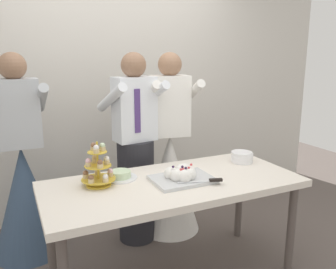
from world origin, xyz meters
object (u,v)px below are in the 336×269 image
at_px(dessert_table, 173,191).
at_px(plate_stack, 242,157).
at_px(round_cake, 120,175).
at_px(person_groom, 136,160).
at_px(person_bride, 170,170).
at_px(person_guest, 24,187).
at_px(cupcake_stand, 98,169).
at_px(main_cake_tray, 182,175).

bearing_deg(dessert_table, plate_stack, 11.96).
distance_m(round_cake, person_groom, 0.55).
bearing_deg(person_bride, dessert_table, -113.47).
xyz_separation_m(person_bride, person_guest, (-1.25, 0.14, 0.00)).
height_order(cupcake_stand, main_cake_tray, cupcake_stand).
bearing_deg(person_bride, round_cake, -141.10).
xyz_separation_m(person_groom, person_bride, (0.35, 0.04, -0.16)).
height_order(person_groom, person_guest, same).
xyz_separation_m(plate_stack, person_bride, (-0.39, 0.57, -0.24)).
height_order(cupcake_stand, person_guest, person_guest).
bearing_deg(person_guest, round_cake, -46.29).
distance_m(main_cake_tray, person_guest, 1.35).
height_order(person_bride, person_guest, same).
distance_m(dessert_table, person_guest, 1.28).
bearing_deg(main_cake_tray, plate_stack, 15.38).
relative_size(round_cake, person_groom, 0.14).
distance_m(cupcake_stand, person_bride, 1.04).
bearing_deg(round_cake, person_groom, 58.85).
distance_m(main_cake_tray, round_cake, 0.44).
xyz_separation_m(dessert_table, plate_stack, (0.70, 0.15, 0.12)).
xyz_separation_m(dessert_table, person_guest, (-0.94, 0.85, -0.12)).
height_order(dessert_table, cupcake_stand, cupcake_stand).
distance_m(dessert_table, main_cake_tray, 0.13).
relative_size(main_cake_tray, person_guest, 0.26).
distance_m(main_cake_tray, person_bride, 0.82).
bearing_deg(plate_stack, main_cake_tray, -164.62).
bearing_deg(person_guest, person_groom, -11.28).
height_order(plate_stack, person_bride, person_bride).
distance_m(round_cake, person_guest, 0.92).
distance_m(cupcake_stand, plate_stack, 1.20).
bearing_deg(dessert_table, person_guest, 137.83).
bearing_deg(cupcake_stand, main_cake_tray, -17.09).
height_order(main_cake_tray, round_cake, main_cake_tray).
xyz_separation_m(dessert_table, main_cake_tray, (0.05, -0.03, 0.12)).
xyz_separation_m(round_cake, person_bride, (0.63, 0.51, -0.22)).
relative_size(cupcake_stand, round_cake, 1.27).
xyz_separation_m(round_cake, person_groom, (0.28, 0.47, -0.05)).
bearing_deg(main_cake_tray, person_guest, 138.49).
relative_size(dessert_table, person_groom, 1.08).
bearing_deg(person_groom, plate_stack, -35.53).
distance_m(dessert_table, round_cake, 0.39).
bearing_deg(person_groom, person_guest, 168.72).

